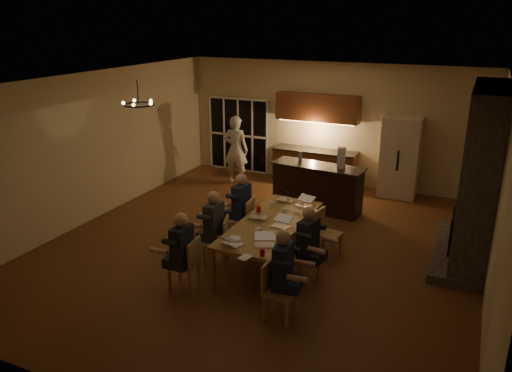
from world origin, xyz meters
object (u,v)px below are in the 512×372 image
at_px(plate_near, 276,238).
at_px(laptop_e, 286,195).
at_px(refrigerator, 400,157).
at_px(mug_mid, 284,211).
at_px(laptop_a, 233,238).
at_px(redcup_near, 262,252).
at_px(standing_person, 236,150).
at_px(redcup_mid, 259,209).
at_px(can_cola, 288,194).
at_px(person_right_near, 283,273).
at_px(bar_island, 317,188).
at_px(mug_back, 272,204).
at_px(plate_left, 234,238).
at_px(bar_blender, 341,158).
at_px(laptop_c, 258,212).
at_px(chair_left_far, 241,220).
at_px(can_silver, 256,232).
at_px(chair_right_near, 280,291).
at_px(laptop_b, 264,239).
at_px(bar_bottle, 300,156).
at_px(chair_right_far, 328,234).
at_px(mug_front, 259,230).
at_px(chair_left_mid, 215,241).
at_px(laptop_f, 304,201).
at_px(plate_far, 310,211).
at_px(dining_table, 271,241).
at_px(person_left_mid, 214,228).
at_px(chair_right_mid, 305,257).
at_px(redcup_far, 303,197).
at_px(laptop_d, 281,221).
at_px(chandelier, 139,105).
at_px(person_left_far, 242,207).
at_px(chair_left_near, 184,264).
at_px(person_left_near, 182,253).

bearing_deg(plate_near, laptop_e, 106.32).
relative_size(refrigerator, mug_mid, 20.00).
height_order(laptop_a, redcup_near, laptop_a).
xyz_separation_m(standing_person, redcup_mid, (2.21, -3.43, -0.11)).
height_order(laptop_e, can_cola, laptop_e).
distance_m(person_right_near, redcup_mid, 2.31).
height_order(bar_island, mug_back, bar_island).
relative_size(plate_left, bar_blender, 0.49).
xyz_separation_m(laptop_a, mug_back, (-0.09, 1.84, -0.06)).
relative_size(laptop_c, bar_blender, 0.68).
height_order(chair_left_far, laptop_a, laptop_a).
distance_m(redcup_near, can_silver, 0.76).
bearing_deg(standing_person, laptop_e, 128.81).
height_order(person_right_near, bar_blender, bar_blender).
distance_m(mug_back, can_silver, 1.42).
distance_m(person_right_near, mug_mid, 2.21).
height_order(chair_right_near, laptop_b, laptop_b).
distance_m(redcup_near, bar_bottle, 4.30).
distance_m(chair_right_far, mug_front, 1.48).
bearing_deg(laptop_b, chair_left_mid, 137.15).
xyz_separation_m(laptop_f, plate_far, (0.22, -0.22, -0.10)).
xyz_separation_m(dining_table, person_left_mid, (-0.89, -0.51, 0.31)).
bearing_deg(chair_right_mid, mug_front, 99.24).
xyz_separation_m(redcup_far, can_cola, (-0.34, 0.01, 0.00)).
xyz_separation_m(mug_front, redcup_near, (0.39, -0.77, 0.01)).
height_order(dining_table, bar_blender, bar_blender).
relative_size(chair_left_far, person_right_near, 0.64).
xyz_separation_m(can_silver, bar_bottle, (-0.50, 3.54, 0.39)).
height_order(chair_right_near, laptop_d, laptop_d).
relative_size(bar_island, person_left_mid, 1.53).
relative_size(chandelier, bar_bottle, 2.39).
relative_size(redcup_far, bar_blender, 0.26).
bearing_deg(person_left_far, laptop_b, 42.37).
height_order(chair_left_near, chair_right_mid, same).
distance_m(bar_island, mug_front, 3.31).
distance_m(chair_left_mid, chair_right_far, 2.10).
relative_size(refrigerator, can_cola, 16.67).
height_order(person_right_near, laptop_b, person_right_near).
height_order(chair_left_mid, laptop_a, laptop_a).
bearing_deg(laptop_e, mug_back, 81.80).
height_order(plate_left, bar_bottle, bar_bottle).
height_order(refrigerator, laptop_c, refrigerator).
bearing_deg(chandelier, redcup_near, -19.03).
bearing_deg(bar_blender, chair_right_near, -85.30).
relative_size(standing_person, redcup_mid, 15.27).
relative_size(laptop_b, redcup_mid, 2.67).
bearing_deg(plate_left, person_left_near, -128.57).
height_order(bar_island, bar_bottle, bar_bottle).
height_order(redcup_far, plate_far, redcup_far).
bearing_deg(chair_left_far, can_silver, 30.86).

